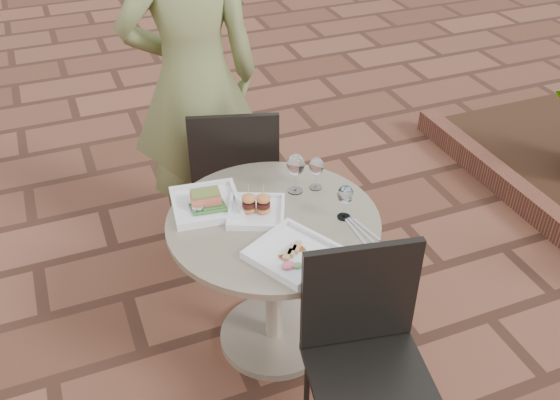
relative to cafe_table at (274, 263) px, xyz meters
name	(u,v)px	position (x,y,z in m)	size (l,w,h in m)	color
ground	(341,366)	(0.22, -0.28, -0.48)	(60.00, 60.00, 0.00)	brown
cafe_table	(274,263)	(0.00, 0.00, 0.00)	(0.90, 0.90, 0.73)	gray
chair_far	(235,171)	(0.05, 0.67, 0.07)	(0.55, 0.55, 0.93)	black
chair_near	(365,344)	(0.12, -0.61, 0.07)	(0.51, 0.51, 0.93)	black
diner	(193,82)	(-0.07, 0.93, 0.48)	(0.70, 0.46, 1.93)	olive
plate_salmon	(206,203)	(-0.24, 0.19, 0.27)	(0.32, 0.32, 0.08)	white
plate_sliders	(256,208)	(-0.05, 0.06, 0.28)	(0.31, 0.31, 0.15)	white
plate_tuna	(292,253)	(-0.02, -0.25, 0.26)	(0.39, 0.39, 0.03)	white
wine_glass_right	(345,195)	(0.28, -0.10, 0.36)	(0.07, 0.07, 0.16)	white
wine_glass_mid	(296,166)	(0.17, 0.16, 0.38)	(0.08, 0.08, 0.19)	white
wine_glass_far	(316,167)	(0.26, 0.15, 0.36)	(0.07, 0.07, 0.16)	white
steel_ramekin	(199,208)	(-0.28, 0.16, 0.27)	(0.06, 0.06, 0.04)	silver
cutlery_set	(361,231)	(0.30, -0.21, 0.25)	(0.09, 0.19, 0.00)	silver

